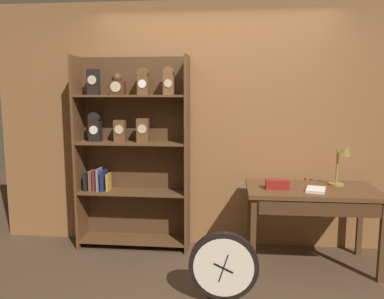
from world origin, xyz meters
name	(u,v)px	position (x,y,z in m)	size (l,w,h in m)	color
back_wood_panel	(215,126)	(0.00, 1.34, 1.30)	(4.80, 0.05, 2.60)	brown
bookshelf	(130,149)	(-0.89, 1.15, 1.06)	(1.18, 0.32, 2.03)	brown
workbench	(312,198)	(0.93, 0.83, 0.67)	(1.21, 0.68, 0.76)	brown
desk_lamp	(343,161)	(1.23, 0.95, 1.01)	(0.20, 0.20, 0.41)	olive
toolbox_small	(277,184)	(0.60, 0.78, 0.81)	(0.21, 0.10, 0.09)	maroon
open_repair_manual	(316,190)	(0.94, 0.73, 0.78)	(0.16, 0.22, 0.03)	silver
round_clock_large	(224,268)	(0.12, 0.07, 0.30)	(0.55, 0.11, 0.59)	black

